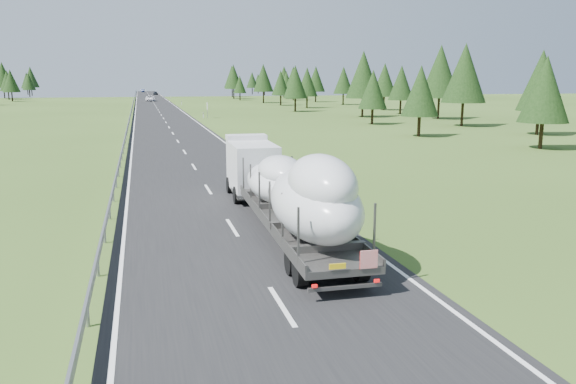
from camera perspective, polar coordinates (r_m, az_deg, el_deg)
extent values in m
plane|color=#334E1A|center=(16.54, -0.65, -11.55)|extent=(400.00, 400.00, 0.00)
cube|color=black|center=(115.02, -12.94, 7.93)|extent=(10.00, 400.00, 0.02)
cube|color=slate|center=(114.94, -15.62, 8.09)|extent=(0.08, 400.00, 0.32)
cylinder|color=slate|center=(16.09, -19.70, -11.77)|extent=(0.10, 0.10, 0.60)
cube|color=silver|center=(46.30, -1.85, 4.03)|extent=(0.12, 0.07, 1.00)
cube|color=black|center=(46.26, -1.85, 4.42)|extent=(0.13, 0.08, 0.12)
cube|color=silver|center=(95.51, -8.60, 7.72)|extent=(0.12, 0.07, 1.00)
cube|color=black|center=(95.49, -8.61, 7.91)|extent=(0.13, 0.08, 0.12)
cube|color=silver|center=(145.26, -10.77, 8.88)|extent=(0.12, 0.07, 1.00)
cube|color=black|center=(145.24, -10.77, 9.00)|extent=(0.13, 0.08, 0.12)
cube|color=silver|center=(195.13, -11.83, 9.44)|extent=(0.12, 0.07, 1.00)
cube|color=black|center=(195.13, -11.84, 9.53)|extent=(0.13, 0.08, 0.12)
cube|color=silver|center=(245.06, -12.47, 9.77)|extent=(0.12, 0.07, 1.00)
cube|color=black|center=(245.05, -12.47, 9.84)|extent=(0.13, 0.08, 0.12)
cube|color=silver|center=(295.01, -12.89, 9.98)|extent=(0.12, 0.07, 1.00)
cube|color=black|center=(295.01, -12.89, 10.05)|extent=(0.13, 0.08, 0.12)
cube|color=silver|center=(344.98, -13.19, 10.14)|extent=(0.12, 0.07, 1.00)
cube|color=black|center=(344.97, -13.19, 10.19)|extent=(0.13, 0.08, 0.12)
cylinder|color=slate|center=(95.56, -8.19, 8.04)|extent=(0.08, 0.08, 2.00)
cube|color=silver|center=(95.50, -8.21, 8.63)|extent=(0.05, 0.90, 1.20)
cylinder|color=black|center=(72.25, 24.04, 6.64)|extent=(0.36, 0.36, 3.33)
cone|color=black|center=(72.09, 24.34, 10.31)|extent=(5.19, 5.19, 6.95)
cylinder|color=black|center=(81.88, 17.29, 7.74)|extent=(0.36, 0.36, 3.84)
cone|color=black|center=(81.76, 17.51, 11.47)|extent=(5.97, 5.97, 8.00)
cylinder|color=black|center=(95.85, 15.04, 8.39)|extent=(0.36, 0.36, 4.05)
cone|color=black|center=(95.76, 15.22, 11.75)|extent=(6.30, 6.30, 8.44)
cylinder|color=black|center=(107.80, 11.35, 8.58)|extent=(0.36, 0.36, 3.05)
cone|color=black|center=(107.69, 11.44, 10.83)|extent=(4.75, 4.75, 6.36)
cylinder|color=black|center=(121.30, 9.71, 9.00)|extent=(0.36, 0.36, 3.32)
cone|color=black|center=(121.20, 9.79, 11.17)|extent=(5.16, 5.16, 6.91)
cylinder|color=black|center=(135.29, 7.57, 9.27)|extent=(0.36, 0.36, 3.23)
cone|color=black|center=(135.21, 7.62, 11.17)|extent=(5.02, 5.02, 6.72)
cylinder|color=black|center=(144.78, 5.62, 9.46)|extent=(0.36, 0.36, 3.25)
cone|color=black|center=(144.70, 5.66, 11.25)|extent=(5.06, 5.06, 6.78)
cylinder|color=black|center=(161.76, 2.83, 9.73)|extent=(0.36, 0.36, 3.42)
cone|color=black|center=(161.69, 2.84, 11.41)|extent=(5.31, 5.31, 7.11)
cylinder|color=black|center=(174.95, 0.54, 9.88)|extent=(0.36, 0.36, 3.49)
cone|color=black|center=(174.88, 0.54, 11.47)|extent=(5.42, 5.42, 7.26)
cylinder|color=black|center=(186.68, -0.16, 9.91)|extent=(0.36, 0.36, 3.06)
cone|color=black|center=(186.61, -0.16, 11.22)|extent=(4.77, 4.77, 6.38)
cylinder|color=black|center=(203.62, -0.41, 10.13)|extent=(0.36, 0.36, 3.74)
cone|color=black|center=(203.57, -0.41, 11.59)|extent=(5.82, 5.82, 7.79)
cylinder|color=black|center=(216.57, -0.76, 10.12)|extent=(0.36, 0.36, 3.03)
cone|color=black|center=(216.51, -0.76, 11.23)|extent=(4.72, 4.72, 6.32)
cylinder|color=black|center=(227.99, -2.40, 10.21)|extent=(0.36, 0.36, 3.36)
cone|color=black|center=(227.94, -2.41, 11.39)|extent=(5.23, 5.23, 7.00)
cylinder|color=black|center=(241.67, -3.65, 10.25)|extent=(0.36, 0.36, 3.19)
cone|color=black|center=(241.62, -3.67, 11.30)|extent=(4.97, 4.97, 6.65)
cylinder|color=black|center=(257.17, -3.05, 10.30)|extent=(0.36, 0.36, 2.96)
cone|color=black|center=(257.12, -3.06, 11.21)|extent=(4.60, 4.60, 6.17)
cylinder|color=black|center=(57.75, 24.33, 5.46)|extent=(0.36, 0.36, 2.93)
cone|color=black|center=(57.54, 24.66, 9.48)|extent=(4.56, 4.56, 6.10)
cylinder|color=black|center=(65.88, 13.17, 6.69)|extent=(0.36, 0.36, 2.72)
cone|color=black|center=(65.70, 13.32, 9.98)|extent=(4.24, 4.24, 5.68)
cylinder|color=black|center=(82.46, 8.55, 7.73)|extent=(0.36, 0.36, 2.64)
cone|color=black|center=(82.31, 8.63, 10.28)|extent=(4.11, 4.11, 5.51)
cylinder|color=black|center=(98.27, 7.57, 8.67)|extent=(0.36, 0.36, 3.80)
cone|color=black|center=(98.16, 7.66, 11.75)|extent=(5.92, 5.92, 7.92)
cylinder|color=black|center=(113.79, 0.74, 8.95)|extent=(0.36, 0.36, 3.11)
cone|color=black|center=(113.68, 0.74, 11.13)|extent=(4.84, 4.84, 6.48)
cylinder|color=black|center=(128.17, 1.94, 9.22)|extent=(0.36, 0.36, 3.08)
cone|color=black|center=(128.08, 1.95, 11.13)|extent=(4.79, 4.79, 6.41)
cylinder|color=black|center=(140.61, -0.75, 9.38)|extent=(0.36, 0.36, 2.91)
cone|color=black|center=(140.52, -0.75, 11.03)|extent=(4.53, 4.53, 6.07)
cylinder|color=black|center=(155.82, -2.51, 9.69)|extent=(0.36, 0.36, 3.57)
cone|color=black|center=(155.75, -2.53, 11.52)|extent=(5.55, 5.55, 7.43)
cylinder|color=black|center=(175.53, -4.90, 9.69)|extent=(0.36, 0.36, 2.55)
cone|color=black|center=(175.46, -4.92, 10.85)|extent=(3.96, 3.96, 5.31)
cylinder|color=black|center=(188.70, -5.53, 9.99)|extent=(0.36, 0.36, 3.80)
cone|color=black|center=(188.65, -5.56, 11.59)|extent=(5.91, 5.91, 7.92)
cylinder|color=black|center=(208.42, -5.69, 10.12)|extent=(0.36, 0.36, 3.80)
cone|color=black|center=(208.37, -5.72, 11.57)|extent=(5.91, 5.91, 7.92)
cylinder|color=black|center=(184.26, -26.23, 8.75)|extent=(0.36, 0.36, 3.12)
cone|color=black|center=(184.20, -26.35, 10.09)|extent=(4.86, 4.86, 6.50)
cylinder|color=black|center=(201.40, -26.51, 8.85)|extent=(0.36, 0.36, 3.13)
cone|color=black|center=(201.34, -26.63, 10.08)|extent=(4.87, 4.87, 6.52)
cylinder|color=black|center=(214.77, -26.88, 9.04)|extent=(0.36, 0.36, 4.12)
cone|color=black|center=(214.73, -27.01, 10.56)|extent=(6.41, 6.41, 8.58)
cylinder|color=black|center=(226.04, -24.77, 9.13)|extent=(0.36, 0.36, 2.93)
cone|color=black|center=(225.98, -24.86, 10.16)|extent=(4.56, 4.56, 6.11)
cylinder|color=black|center=(240.51, -24.58, 9.32)|extent=(0.36, 0.36, 3.79)
cone|color=black|center=(240.47, -24.69, 10.57)|extent=(5.90, 5.90, 7.90)
cylinder|color=black|center=(255.67, -24.93, 9.28)|extent=(0.36, 0.36, 3.11)
cone|color=black|center=(255.62, -25.01, 10.25)|extent=(4.84, 4.84, 6.48)
cube|color=silver|center=(30.75, -3.64, 2.59)|extent=(2.42, 4.65, 2.57)
cube|color=black|center=(32.96, -4.44, 3.97)|extent=(2.11, 0.13, 1.28)
cube|color=silver|center=(32.54, -4.36, 5.59)|extent=(2.32, 1.16, 0.28)
cube|color=#52504D|center=(30.08, -3.28, 0.00)|extent=(2.37, 2.81, 0.23)
cylinder|color=black|center=(32.40, -6.01, 0.69)|extent=(0.35, 0.93, 0.92)
cylinder|color=black|center=(32.77, -2.36, 0.87)|extent=(0.35, 0.93, 0.92)
cylinder|color=black|center=(29.55, -5.14, -0.33)|extent=(0.35, 0.93, 0.92)
cylinder|color=black|center=(29.96, -1.16, -0.12)|extent=(0.35, 0.93, 0.92)
cube|color=#52504D|center=(22.61, 0.64, -2.95)|extent=(2.83, 12.90, 0.24)
cube|color=#52504D|center=(22.27, -2.39, -2.57)|extent=(0.41, 12.83, 0.22)
cube|color=#52504D|center=(22.90, 3.59, -2.19)|extent=(0.41, 12.83, 0.22)
cube|color=#52504D|center=(16.92, 1.59, -4.43)|extent=(0.07, 0.07, 1.74)
cube|color=#52504D|center=(17.73, 9.19, -3.83)|extent=(0.07, 0.07, 1.74)
cube|color=#52504D|center=(18.97, -0.27, -2.67)|extent=(0.07, 0.07, 1.74)
cube|color=#52504D|center=(19.70, 6.62, -2.22)|extent=(0.07, 0.07, 1.74)
cube|color=#52504D|center=(21.05, -1.76, -1.26)|extent=(0.07, 0.07, 1.74)
cube|color=#52504D|center=(21.71, 4.52, -0.90)|extent=(0.07, 0.07, 1.74)
cube|color=#52504D|center=(23.15, -2.98, -0.10)|extent=(0.07, 0.07, 1.74)
cube|color=#52504D|center=(23.76, 2.79, 0.19)|extent=(0.07, 0.07, 1.74)
cube|color=#52504D|center=(25.27, -4.00, 0.86)|extent=(0.07, 0.07, 1.74)
cube|color=#52504D|center=(25.83, 1.33, 1.11)|extent=(0.07, 0.07, 1.74)
cube|color=#52504D|center=(27.41, -4.86, 1.68)|extent=(0.07, 0.07, 1.74)
cube|color=#52504D|center=(27.92, 0.08, 1.90)|extent=(0.07, 0.07, 1.74)
cylinder|color=black|center=(17.90, 1.72, -8.16)|extent=(0.39, 0.93, 0.92)
cylinder|color=black|center=(18.54, 7.76, -7.56)|extent=(0.39, 0.93, 0.92)
cylinder|color=black|center=(18.90, 0.77, -7.08)|extent=(0.39, 0.93, 0.92)
cylinder|color=black|center=(19.51, 6.53, -6.56)|extent=(0.39, 0.93, 0.92)
cube|color=#52504D|center=(16.96, 6.41, -9.52)|extent=(2.29, 0.17, 0.11)
cube|color=red|center=(16.88, 8.75, -6.72)|extent=(0.55, 0.05, 0.55)
cube|color=yellow|center=(16.58, 5.65, -7.48)|extent=(0.51, 0.05, 0.17)
cube|color=red|center=(16.55, 3.34, -9.50)|extent=(0.17, 0.06, 0.09)
cube|color=red|center=(17.21, 9.53, -8.81)|extent=(0.17, 0.06, 0.09)
ellipsoid|color=silver|center=(19.56, 2.92, -1.20)|extent=(2.95, 6.39, 2.44)
ellipsoid|color=silver|center=(18.65, 3.68, 0.85)|extent=(2.22, 4.06, 1.96)
ellipsoid|color=silver|center=(25.52, -1.31, 0.99)|extent=(2.73, 5.73, 1.74)
ellipsoid|color=silver|center=(24.74, -0.93, 2.09)|extent=(2.05, 3.64, 1.39)
imported|color=white|center=(171.46, -13.80, 9.22)|extent=(2.89, 5.99, 1.64)
imported|color=black|center=(240.53, -13.31, 9.76)|extent=(1.94, 4.30, 1.43)
imported|color=#162040|center=(288.32, -14.54, 9.93)|extent=(1.61, 4.57, 1.51)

